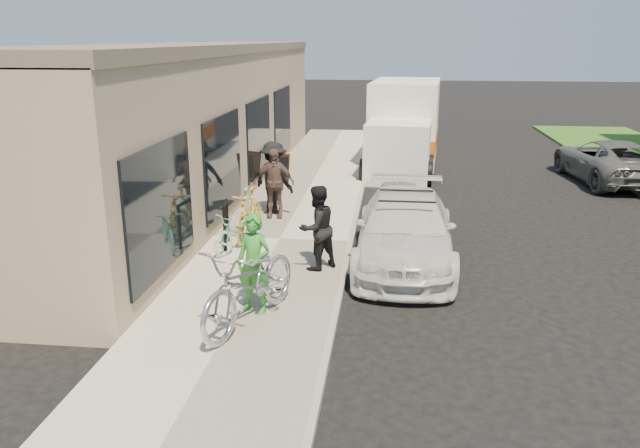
{
  "coord_description": "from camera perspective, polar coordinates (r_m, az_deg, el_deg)",
  "views": [
    {
      "loc": [
        0.36,
        -9.83,
        4.37
      ],
      "look_at": [
        -0.9,
        1.2,
        1.05
      ],
      "focal_mm": 35.0,
      "sensor_mm": 36.0,
      "label": 1
    }
  ],
  "objects": [
    {
      "name": "curb",
      "position": [
        13.56,
        2.77,
        -1.89
      ],
      "size": [
        0.12,
        34.0,
        0.13
      ],
      "primitive_type": "cube",
      "color": "gray",
      "rests_on": "ground"
    },
    {
      "name": "woman_rider",
      "position": [
        9.9,
        -6.06,
        -3.64
      ],
      "size": [
        0.68,
        0.55,
        1.61
      ],
      "primitive_type": "imported",
      "rotation": [
        0.0,
        0.0,
        -0.31
      ],
      "color": "#308C2E",
      "rests_on": "sidewalk"
    },
    {
      "name": "bystander_b",
      "position": [
        15.16,
        -4.25,
        3.74
      ],
      "size": [
        1.02,
        0.47,
        1.7
      ],
      "primitive_type": "imported",
      "rotation": [
        0.0,
        0.0,
        0.05
      ],
      "color": "brown",
      "rests_on": "sidewalk"
    },
    {
      "name": "tandem_bike",
      "position": [
        9.54,
        -6.34,
        -5.44
      ],
      "size": [
        1.64,
        2.63,
        1.3
      ],
      "primitive_type": "imported",
      "rotation": [
        0.0,
        0.0,
        -0.34
      ],
      "color": "#B5B5B8",
      "rests_on": "sidewalk"
    },
    {
      "name": "storefront",
      "position": [
        18.82,
        -10.98,
        9.48
      ],
      "size": [
        3.6,
        20.0,
        4.22
      ],
      "color": "tan",
      "rests_on": "ground"
    },
    {
      "name": "cruiser_bike_a",
      "position": [
        14.01,
        -6.85,
        1.1
      ],
      "size": [
        0.69,
        1.7,
        1.0
      ],
      "primitive_type": "imported",
      "rotation": [
        0.0,
        0.0,
        0.13
      ],
      "color": "#90D7C9",
      "rests_on": "sidewalk"
    },
    {
      "name": "man_standing",
      "position": [
        11.68,
        -0.29,
        -0.34
      ],
      "size": [
        0.99,
        0.99,
        1.62
      ],
      "primitive_type": "imported",
      "rotation": [
        0.0,
        0.0,
        3.93
      ],
      "color": "black",
      "rests_on": "sidewalk"
    },
    {
      "name": "sedan_white",
      "position": [
        12.6,
        7.79,
        -0.52
      ],
      "size": [
        2.03,
        4.77,
        1.41
      ],
      "rotation": [
        0.0,
        0.0,
        -0.02
      ],
      "color": "silver",
      "rests_on": "ground"
    },
    {
      "name": "cruiser_bike_c",
      "position": [
        13.67,
        -6.5,
        0.92
      ],
      "size": [
        0.62,
        1.83,
        1.08
      ],
      "primitive_type": "imported",
      "rotation": [
        0.0,
        0.0,
        -0.06
      ],
      "color": "gold",
      "rests_on": "sidewalk"
    },
    {
      "name": "cruiser_bike_b",
      "position": [
        12.95,
        -7.28,
        -0.61
      ],
      "size": [
        1.2,
        1.64,
        0.82
      ],
      "primitive_type": "imported",
      "rotation": [
        0.0,
        0.0,
        -0.47
      ],
      "color": "#90D7C9",
      "rests_on": "sidewalk"
    },
    {
      "name": "ground",
      "position": [
        10.77,
        4.08,
        -7.35
      ],
      "size": [
        120.0,
        120.0,
        0.0
      ],
      "primitive_type": "plane",
      "color": "black",
      "rests_on": "ground"
    },
    {
      "name": "far_car_gray",
      "position": [
        21.69,
        24.91,
        5.26
      ],
      "size": [
        2.67,
        5.0,
        1.33
      ],
      "primitive_type": "imported",
      "rotation": [
        0.0,
        0.0,
        3.24
      ],
      "color": "#505355",
      "rests_on": "ground"
    },
    {
      "name": "bystander_a",
      "position": [
        15.58,
        -4.26,
        4.27
      ],
      "size": [
        1.33,
        1.18,
        1.79
      ],
      "primitive_type": "imported",
      "rotation": [
        0.0,
        0.0,
        2.58
      ],
      "color": "black",
      "rests_on": "sidewalk"
    },
    {
      "name": "sandwich_board",
      "position": [
        18.99,
        -3.74,
        5.17
      ],
      "size": [
        0.72,
        0.72,
        0.89
      ],
      "rotation": [
        0.0,
        0.0,
        0.41
      ],
      "color": "#311D0D",
      "rests_on": "sidewalk"
    },
    {
      "name": "sedan_silver",
      "position": [
        14.98,
        7.17,
        1.65
      ],
      "size": [
        1.3,
        3.13,
        1.06
      ],
      "primitive_type": "imported",
      "rotation": [
        0.0,
        0.0,
        -0.02
      ],
      "color": "#9E9EA3",
      "rests_on": "ground"
    },
    {
      "name": "sidewalk",
      "position": [
        13.74,
        -3.7,
        -1.62
      ],
      "size": [
        3.0,
        34.0,
        0.15
      ],
      "primitive_type": "cube",
      "color": "beige",
      "rests_on": "ground"
    },
    {
      "name": "moving_truck",
      "position": [
        22.14,
        7.65,
        8.54
      ],
      "size": [
        2.74,
        6.16,
        2.95
      ],
      "rotation": [
        0.0,
        0.0,
        -0.08
      ],
      "color": "white",
      "rests_on": "ground"
    },
    {
      "name": "bike_rack",
      "position": [
        13.18,
        -8.61,
        0.4
      ],
      "size": [
        0.17,
        0.67,
        0.96
      ],
      "rotation": [
        0.0,
        0.0,
        0.17
      ],
      "color": "black",
      "rests_on": "sidewalk"
    }
  ]
}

